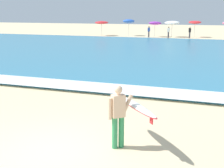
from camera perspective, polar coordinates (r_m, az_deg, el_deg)
ground_plane at (r=7.90m, az=-11.84°, el=-13.15°), size 160.00×160.00×0.00m
sea at (r=26.18m, az=10.22°, el=6.07°), size 120.00×28.00×0.14m
surf_foam at (r=13.27m, az=1.71°, el=-0.97°), size 120.00×1.72×0.01m
surfer_with_board at (r=7.73m, az=2.84°, el=-5.19°), size 1.68×2.00×1.73m
beach_umbrella_0 at (r=45.48m, az=-2.05°, el=11.94°), size 2.05×2.06×2.21m
beach_umbrella_1 at (r=45.48m, az=3.31°, el=12.19°), size 1.78×1.80×2.51m
beach_umbrella_2 at (r=43.69m, az=8.43°, el=11.70°), size 1.84×1.88×2.28m
beach_umbrella_3 at (r=43.74m, az=11.70°, el=11.67°), size 2.15×2.18×2.36m
beach_umbrella_4 at (r=44.16m, az=15.94°, el=11.55°), size 1.79×1.81×2.38m
beachgoer_near_row_left at (r=42.14m, az=11.01°, el=10.00°), size 0.32×0.20×1.58m
beachgoer_near_row_mid at (r=42.79m, az=7.23°, el=10.20°), size 0.32×0.20×1.58m
beachgoer_near_row_right at (r=42.37m, az=14.99°, el=9.81°), size 0.32×0.20×1.58m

